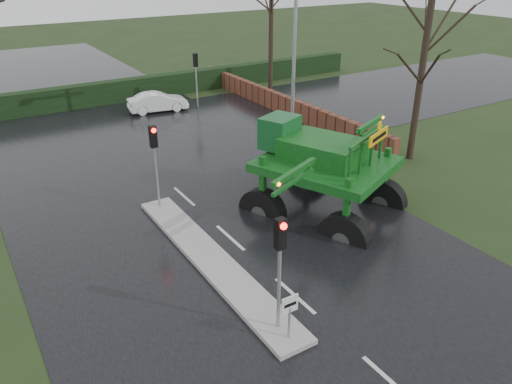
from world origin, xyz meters
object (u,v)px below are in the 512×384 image
keep_left_sign (290,310)px  street_light_right (290,25)px  traffic_signal_mid (154,149)px  white_sedan (159,112)px  traffic_signal_far (196,68)px  crop_sprayer (343,178)px  traffic_signal_near (280,251)px

keep_left_sign → street_light_right: bearing=54.9°
traffic_signal_mid → white_sedan: bearing=68.2°
keep_left_sign → street_light_right: (9.49, 13.50, 4.93)m
traffic_signal_far → keep_left_sign: bearing=70.1°
keep_left_sign → street_light_right: 17.23m
traffic_signal_far → crop_sprayer: crop_sprayer is taller
white_sedan → traffic_signal_mid: bearing=167.1°
traffic_signal_near → white_sedan: size_ratio=0.93×
white_sedan → crop_sprayer: bearing=-172.5°
traffic_signal_near → traffic_signal_far: 22.42m
keep_left_sign → white_sedan: size_ratio=0.36×
keep_left_sign → street_light_right: size_ratio=0.14×
traffic_signal_near → keep_left_sign: bearing=-90.0°
keep_left_sign → white_sedan: keep_left_sign is taller
traffic_signal_mid → traffic_signal_far: 14.75m
keep_left_sign → crop_sprayer: 6.00m
traffic_signal_near → street_light_right: size_ratio=0.35×
keep_left_sign → traffic_signal_near: 1.61m
keep_left_sign → traffic_signal_mid: (0.00, 8.99, 1.53)m
traffic_signal_mid → crop_sprayer: (4.71, -5.51, -0.22)m
traffic_signal_mid → crop_sprayer: size_ratio=0.42×
street_light_right → keep_left_sign: bearing=-125.1°
traffic_signal_far → white_sedan: (-2.66, 0.36, -2.59)m
traffic_signal_mid → crop_sprayer: bearing=-49.5°
traffic_signal_far → traffic_signal_mid: bearing=58.1°
traffic_signal_far → crop_sprayer: bearing=80.3°
traffic_signal_mid → street_light_right: size_ratio=0.35×
crop_sprayer → white_sedan: bearing=65.6°
traffic_signal_far → white_sedan: traffic_signal_far is taller
traffic_signal_near → crop_sprayer: size_ratio=0.42×
traffic_signal_near → traffic_signal_mid: same height
keep_left_sign → white_sedan: 22.49m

